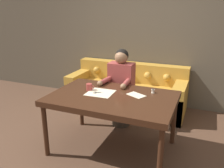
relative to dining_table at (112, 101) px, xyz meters
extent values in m
plane|color=#4C3323|center=(-0.09, -0.09, -0.68)|extent=(16.00, 16.00, 0.00)
cube|color=brown|center=(-0.09, 1.81, 0.62)|extent=(8.00, 0.06, 2.60)
cube|color=#381E11|center=(0.00, 0.00, 0.03)|extent=(1.54, 1.01, 0.07)
cylinder|color=#381E11|center=(-0.71, -0.45, -0.34)|extent=(0.06, 0.06, 0.68)
cylinder|color=#381E11|center=(0.71, -0.45, -0.34)|extent=(0.06, 0.06, 0.68)
cylinder|color=#381E11|center=(-0.71, 0.45, -0.34)|extent=(0.06, 0.06, 0.68)
cylinder|color=#381E11|center=(0.71, 0.45, -0.34)|extent=(0.06, 0.06, 0.68)
cube|color=#B7842D|center=(-0.28, 1.34, -0.46)|extent=(2.11, 0.85, 0.44)
cube|color=#B7842D|center=(-0.28, 1.65, -0.06)|extent=(2.11, 0.22, 0.36)
cube|color=#B7842D|center=(-1.23, 1.34, -0.38)|extent=(0.20, 0.85, 0.60)
cube|color=#B7842D|center=(0.68, 1.34, -0.38)|extent=(0.20, 0.85, 0.60)
sphere|color=#B7842D|center=(-0.96, 1.52, -0.06)|extent=(0.13, 0.13, 0.13)
sphere|color=#B7842D|center=(-0.62, 1.52, -0.06)|extent=(0.13, 0.13, 0.13)
sphere|color=#B7842D|center=(-0.28, 1.52, -0.06)|extent=(0.13, 0.13, 0.13)
sphere|color=#B7842D|center=(0.07, 1.52, -0.06)|extent=(0.13, 0.13, 0.13)
sphere|color=#B7842D|center=(0.41, 1.52, -0.06)|extent=(0.13, 0.13, 0.13)
cube|color=white|center=(0.12, 1.23, -0.24)|extent=(0.38, 0.31, 0.00)
cylinder|color=#33281E|center=(-0.14, 0.69, -0.45)|extent=(0.28, 0.28, 0.47)
cube|color=#993D38|center=(-0.14, 0.69, 0.06)|extent=(0.37, 0.22, 0.54)
sphere|color=#896042|center=(-0.14, 0.67, 0.41)|extent=(0.19, 0.19, 0.19)
sphere|color=black|center=(-0.14, 0.70, 0.43)|extent=(0.20, 0.20, 0.20)
cylinder|color=#993D38|center=(-0.29, 0.44, 0.10)|extent=(0.10, 0.29, 0.07)
sphere|color=#896042|center=(-0.31, 0.30, 0.10)|extent=(0.08, 0.08, 0.08)
cylinder|color=#993D38|center=(0.02, 0.44, 0.10)|extent=(0.09, 0.29, 0.07)
sphere|color=#896042|center=(0.03, 0.30, 0.10)|extent=(0.08, 0.08, 0.08)
cube|color=beige|center=(-0.18, 0.04, 0.07)|extent=(0.34, 0.33, 0.00)
cube|color=beige|center=(0.27, 0.13, 0.07)|extent=(0.26, 0.22, 0.00)
cube|color=silver|center=(-0.12, 0.09, 0.07)|extent=(0.11, 0.09, 0.00)
cube|color=black|center=(-0.20, 0.02, 0.07)|extent=(0.07, 0.06, 0.00)
torus|color=black|center=(-0.24, 0.00, 0.07)|extent=(0.04, 0.04, 0.01)
cube|color=silver|center=(-0.11, 0.07, 0.07)|extent=(0.13, 0.05, 0.00)
cube|color=black|center=(-0.21, 0.04, 0.07)|extent=(0.08, 0.04, 0.00)
torus|color=black|center=(-0.25, 0.02, 0.07)|extent=(0.04, 0.04, 0.01)
cylinder|color=silver|center=(-0.17, 0.05, 0.07)|extent=(0.01, 0.01, 0.01)
cylinder|color=#9E3833|center=(-0.36, 0.07, 0.11)|extent=(0.08, 0.08, 0.09)
torus|color=#9E3833|center=(-0.31, 0.07, 0.12)|extent=(0.05, 0.01, 0.05)
cylinder|color=beige|center=(0.44, 0.30, 0.09)|extent=(0.03, 0.03, 0.04)
cylinder|color=beige|center=(0.44, 0.30, 0.11)|extent=(0.04, 0.04, 0.00)
cylinder|color=beige|center=(0.44, 0.30, 0.07)|extent=(0.04, 0.04, 0.00)
camera|label=1|loc=(1.04, -2.53, 1.11)|focal=38.00mm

